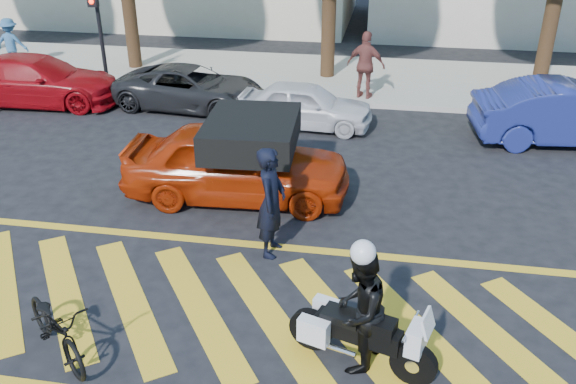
% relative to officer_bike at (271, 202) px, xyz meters
% --- Properties ---
extents(ground, '(90.00, 90.00, 0.00)m').
position_rel_officer_bike_xyz_m(ground, '(-0.19, -1.73, -0.98)').
color(ground, black).
rests_on(ground, ground).
extents(sidewalk, '(60.00, 5.00, 0.15)m').
position_rel_officer_bike_xyz_m(sidewalk, '(-0.19, 10.27, -0.91)').
color(sidewalk, '#9E998E').
rests_on(sidewalk, ground).
extents(crosswalk, '(12.33, 4.00, 0.01)m').
position_rel_officer_bike_xyz_m(crosswalk, '(-0.23, -1.73, -0.98)').
color(crosswalk, gold).
rests_on(crosswalk, ground).
extents(signal_pole, '(0.28, 0.43, 3.20)m').
position_rel_officer_bike_xyz_m(signal_pole, '(-6.69, 8.01, 0.94)').
color(signal_pole, black).
rests_on(signal_pole, ground).
extents(officer_bike, '(0.52, 0.75, 1.97)m').
position_rel_officer_bike_xyz_m(officer_bike, '(0.00, 0.00, 0.00)').
color(officer_bike, black).
rests_on(officer_bike, ground).
extents(bicycle, '(1.74, 1.59, 0.92)m').
position_rel_officer_bike_xyz_m(bicycle, '(-2.37, -3.01, -0.52)').
color(bicycle, black).
rests_on(bicycle, ground).
extents(police_motorcycle, '(2.01, 0.99, 0.91)m').
position_rel_officer_bike_xyz_m(police_motorcycle, '(1.65, -2.50, -0.49)').
color(police_motorcycle, black).
rests_on(police_motorcycle, ground).
extents(officer_moto, '(0.91, 1.03, 1.78)m').
position_rel_officer_bike_xyz_m(officer_moto, '(1.64, -2.51, -0.09)').
color(officer_moto, black).
rests_on(officer_moto, ground).
extents(red_convertible, '(4.60, 2.06, 1.53)m').
position_rel_officer_bike_xyz_m(red_convertible, '(-1.08, 1.92, -0.22)').
color(red_convertible, '#9F2507').
rests_on(red_convertible, ground).
extents(parked_left, '(4.87, 2.31, 1.37)m').
position_rel_officer_bike_xyz_m(parked_left, '(-8.09, 6.60, -0.30)').
color(parked_left, '#990910').
rests_on(parked_left, ground).
extents(parked_mid_left, '(4.40, 2.37, 1.17)m').
position_rel_officer_bike_xyz_m(parked_mid_left, '(-3.67, 6.98, -0.40)').
color(parked_mid_left, black).
rests_on(parked_mid_left, ground).
extents(parked_mid_right, '(3.53, 1.58, 1.18)m').
position_rel_officer_bike_xyz_m(parked_mid_right, '(-0.29, 6.07, -0.39)').
color(parked_mid_right, silver).
rests_on(parked_mid_right, ground).
extents(parked_right, '(4.68, 2.08, 1.49)m').
position_rel_officer_bike_xyz_m(parked_right, '(6.15, 6.07, -0.24)').
color(parked_right, navy).
rests_on(parked_right, ground).
extents(pedestrian_left, '(1.10, 0.71, 1.61)m').
position_rel_officer_bike_xyz_m(pedestrian_left, '(-10.65, 9.52, -0.03)').
color(pedestrian_left, '#32608B').
rests_on(pedestrian_left, sidewalk).
extents(pedestrian_right, '(1.20, 0.75, 1.90)m').
position_rel_officer_bike_xyz_m(pedestrian_right, '(1.11, 8.27, 0.12)').
color(pedestrian_right, brown).
rests_on(pedestrian_right, sidewalk).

